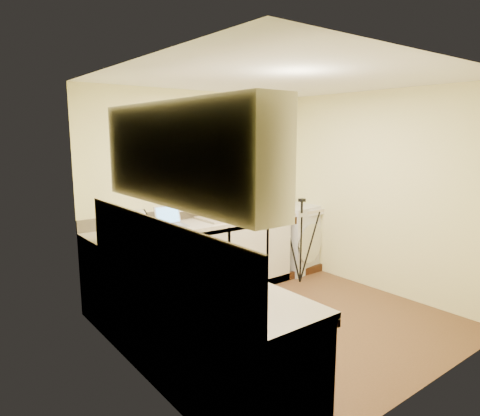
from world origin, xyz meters
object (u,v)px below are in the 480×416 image
dish_rack (266,210)px  washing_machine (293,237)px  glass_jug (249,280)px  cup_left (227,282)px  kettle (161,237)px  plant_a (183,199)px  microwave (129,229)px  plant_c (221,195)px  tripod (301,241)px  laptop (171,221)px  plant_d (236,194)px  steel_jar (170,262)px  soap_bottle_clear (264,192)px  cup_back (280,205)px  plant_b (207,197)px  soap_bottle_green (257,190)px

dish_rack → washing_machine: bearing=23.1°
glass_jug → cup_left: 0.15m
kettle → cup_left: (-0.14, -1.22, -0.06)m
glass_jug → plant_a: (0.85, 2.30, 0.18)m
microwave → plant_c: (1.51, 0.64, 0.12)m
tripod → glass_jug: (-2.23, -1.68, 0.42)m
laptop → tripod: size_ratio=0.28×
washing_machine → plant_d: 1.14m
plant_d → cup_left: 2.84m
washing_machine → steel_jar: bearing=-162.6°
plant_c → soap_bottle_clear: bearing=1.2°
steel_jar → cup_back: 2.90m
laptop → tripod: (1.66, -0.45, -0.40)m
tripod → plant_b: plant_b is taller
plant_c → cup_back: 0.97m
soap_bottle_clear → cup_back: size_ratio=1.25×
tripod → cup_back: bearing=94.1°
plant_c → soap_bottle_green: (0.62, 0.01, 0.01)m
plant_b → plant_c: (0.21, 0.01, 0.01)m
washing_machine → glass_jug: bearing=-149.4°
washing_machine → dish_rack: size_ratio=2.49×
dish_rack → plant_a: bearing=-169.1°
plant_c → glass_jug: bearing=-121.3°
microwave → plant_a: plant_a is taller
plant_d → cup_back: plant_d is taller
glass_jug → soap_bottle_clear: 3.17m
plant_d → soap_bottle_clear: 0.49m
glass_jug → steel_jar: 0.78m
dish_rack → plant_d: bearing=168.0°
kettle → cup_back: bearing=20.8°
washing_machine → plant_d: size_ratio=4.45×
kettle → plant_d: 1.91m
cup_back → kettle: bearing=-159.2°
plant_b → soap_bottle_green: 0.83m
microwave → plant_a: size_ratio=2.35×
glass_jug → steel_jar: glass_jug is taller
plant_b → plant_c: bearing=2.1°
kettle → glass_jug: size_ratio=1.46×
washing_machine → laptop: laptop is taller
microwave → cup_left: microwave is taller
plant_a → soap_bottle_green: soap_bottle_green is taller
washing_machine → plant_b: 1.53m
plant_d → cup_left: size_ratio=1.92×
glass_jug → steel_jar: size_ratio=1.47×
cup_left → plant_d: bearing=51.6°
plant_a → plant_b: 0.34m
glass_jug → kettle: bearing=88.2°
kettle → tripod: kettle is taller
laptop → dish_rack: size_ratio=0.84×
dish_rack → soap_bottle_clear: 0.32m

